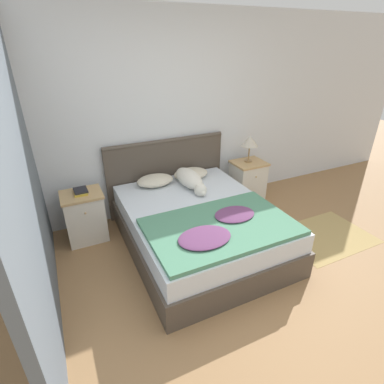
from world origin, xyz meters
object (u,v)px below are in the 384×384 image
at_px(nightstand_right, 247,181).
at_px(pillow_left, 155,180).
at_px(book_stack, 81,191).
at_px(bed, 199,227).
at_px(nightstand_left, 85,216).
at_px(table_lamp, 250,142).
at_px(pillow_right, 191,174).
at_px(dog, 190,179).

height_order(nightstand_right, pillow_left, pillow_left).
bearing_deg(book_stack, bed, -32.64).
xyz_separation_m(nightstand_left, table_lamp, (2.32, 0.03, 0.60)).
distance_m(pillow_left, table_lamp, 1.45).
xyz_separation_m(nightstand_left, pillow_right, (1.41, 0.05, 0.27)).
xyz_separation_m(dog, table_lamp, (1.02, 0.20, 0.30)).
relative_size(nightstand_left, book_stack, 2.81).
distance_m(nightstand_left, table_lamp, 2.39).
height_order(pillow_left, pillow_right, same).
height_order(nightstand_left, nightstand_right, same).
distance_m(pillow_right, dog, 0.25).
bearing_deg(nightstand_left, book_stack, 79.54).
distance_m(nightstand_left, nightstand_right, 2.32).
height_order(bed, dog, dog).
distance_m(bed, dog, 0.66).
distance_m(bed, nightstand_left, 1.36).
relative_size(pillow_right, dog, 0.58).
relative_size(bed, pillow_left, 4.15).
xyz_separation_m(pillow_right, dog, (-0.11, -0.22, 0.03)).
distance_m(nightstand_right, dog, 1.08).
relative_size(bed, nightstand_right, 3.22).
height_order(nightstand_right, dog, dog).
xyz_separation_m(nightstand_right, dog, (-1.02, -0.18, 0.30)).
height_order(nightstand_left, dog, dog).
bearing_deg(pillow_right, nightstand_right, -2.85).
bearing_deg(bed, book_stack, 147.36).
height_order(nightstand_left, table_lamp, table_lamp).
height_order(bed, pillow_left, pillow_left).
bearing_deg(book_stack, table_lamp, 0.08).
xyz_separation_m(nightstand_right, book_stack, (-2.31, 0.02, 0.32)).
bearing_deg(bed, nightstand_right, 31.72).
bearing_deg(dog, book_stack, 171.25).
bearing_deg(pillow_left, dog, -29.56).
distance_m(pillow_left, book_stack, 0.90).
distance_m(pillow_left, dog, 0.45).
height_order(bed, nightstand_left, nightstand_left).
height_order(book_stack, table_lamp, table_lamp).
bearing_deg(nightstand_right, pillow_right, 177.15).
distance_m(nightstand_right, book_stack, 2.33).
xyz_separation_m(nightstand_right, pillow_right, (-0.91, 0.05, 0.27)).
bearing_deg(book_stack, pillow_left, 1.38).
height_order(nightstand_right, table_lamp, table_lamp).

